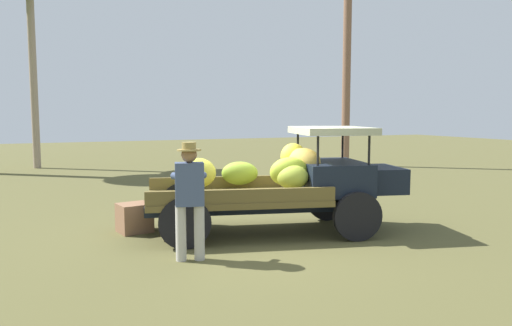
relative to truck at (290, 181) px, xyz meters
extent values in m
plane|color=brown|center=(-0.47, -0.15, -0.90)|extent=(60.00, 60.00, 0.00)
cube|color=black|center=(-0.50, 0.11, -0.44)|extent=(3.99, 1.40, 0.16)
cylinder|color=black|center=(1.10, 0.54, -0.49)|extent=(0.82, 0.33, 0.81)
cylinder|color=black|center=(0.71, -1.01, -0.49)|extent=(0.82, 0.33, 0.81)
cylinder|color=black|center=(-1.62, 1.22, -0.49)|extent=(0.82, 0.33, 0.81)
cylinder|color=black|center=(-2.01, -0.33, -0.49)|extent=(0.82, 0.33, 0.81)
cube|color=brown|center=(-0.94, 0.22, -0.26)|extent=(3.33, 2.40, 0.10)
cube|color=brown|center=(-0.74, 1.00, -0.10)|extent=(2.93, 0.81, 0.22)
cube|color=brown|center=(-1.13, -0.55, -0.10)|extent=(2.93, 0.81, 0.22)
cube|color=black|center=(0.71, -0.19, 0.07)|extent=(1.44, 1.74, 0.55)
cube|color=black|center=(1.58, -0.41, 0.01)|extent=(0.94, 1.20, 0.44)
cylinder|color=black|center=(1.29, 0.33, 0.62)|extent=(0.04, 0.04, 0.55)
cylinder|color=black|center=(0.98, -0.92, 0.62)|extent=(0.04, 0.04, 0.55)
cylinder|color=black|center=(0.44, 0.54, 0.62)|extent=(0.04, 0.04, 0.55)
cylinder|color=black|center=(0.13, -0.71, 0.62)|extent=(0.04, 0.04, 0.55)
cube|color=#ABAD8C|center=(0.71, -0.19, 0.89)|extent=(1.55, 1.77, 0.12)
ellipsoid|color=#8BC22C|center=(-1.50, 0.85, 0.07)|extent=(0.69, 0.59, 0.47)
ellipsoid|color=gold|center=(-1.56, 0.38, 0.19)|extent=(0.80, 0.80, 0.65)
ellipsoid|color=#8DAC30|center=(-0.68, 0.69, 0.10)|extent=(0.77, 0.64, 0.51)
ellipsoid|color=gold|center=(0.12, 0.13, 0.10)|extent=(0.58, 0.49, 0.49)
ellipsoid|color=#ABBD39|center=(-0.19, -0.44, 0.14)|extent=(0.71, 0.72, 0.54)
ellipsoid|color=yellow|center=(0.10, 0.08, 0.42)|extent=(0.59, 0.56, 0.55)
ellipsoid|color=gold|center=(0.16, -0.15, 0.35)|extent=(0.81, 0.84, 0.58)
ellipsoid|color=#B7D236|center=(-0.18, -0.29, 0.22)|extent=(0.71, 0.60, 0.62)
cylinder|color=#BBB7AD|center=(-2.23, -0.92, -0.50)|extent=(0.15, 0.15, 0.79)
cylinder|color=#BBB7AD|center=(-1.97, -0.98, -0.50)|extent=(0.15, 0.15, 0.79)
cube|color=#445477|center=(-2.10, -0.95, 0.20)|extent=(0.45, 0.33, 0.61)
cylinder|color=#445477|center=(-2.17, -0.83, 0.29)|extent=(0.26, 0.41, 0.10)
cylinder|color=#445477|center=(-1.98, -0.88, 0.29)|extent=(0.38, 0.32, 0.10)
sphere|color=olive|center=(-2.10, -0.95, 0.62)|extent=(0.22, 0.22, 0.22)
cylinder|color=olive|center=(-2.10, -0.95, 0.68)|extent=(0.34, 0.34, 0.02)
cylinder|color=olive|center=(-2.10, -0.95, 0.74)|extent=(0.20, 0.20, 0.10)
cube|color=#8A6044|center=(-2.53, 1.08, -0.64)|extent=(0.62, 0.58, 0.51)
cylinder|color=gray|center=(-4.13, 12.84, 2.58)|extent=(0.27, 0.27, 6.95)
cylinder|color=brown|center=(7.14, 8.90, 4.37)|extent=(0.32, 0.32, 10.54)
camera|label=1|loc=(-4.00, -7.60, 1.20)|focal=34.58mm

